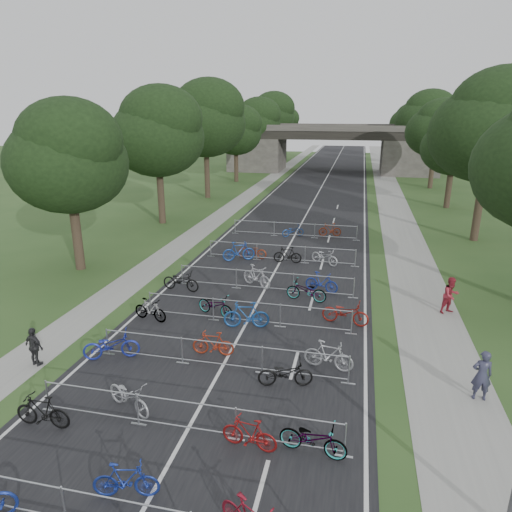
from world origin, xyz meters
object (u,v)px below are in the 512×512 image
at_px(pedestrian_c, 34,347).
at_px(pedestrian_a, 482,375).
at_px(bike_1, 126,481).
at_px(overpass_bridge, 331,148).
at_px(pedestrian_b, 451,296).

bearing_deg(pedestrian_c, pedestrian_a, -160.08).
bearing_deg(bike_1, pedestrian_a, -68.93).
height_order(bike_1, pedestrian_a, pedestrian_a).
bearing_deg(overpass_bridge, pedestrian_b, -79.93).
relative_size(pedestrian_a, pedestrian_b, 1.00).
height_order(pedestrian_a, pedestrian_b, pedestrian_a).
bearing_deg(pedestrian_b, bike_1, -159.58).
distance_m(pedestrian_b, pedestrian_c, 17.88).
bearing_deg(bike_1, pedestrian_c, 39.65).
distance_m(bike_1, pedestrian_a, 11.27).
xyz_separation_m(pedestrian_a, pedestrian_b, (0.20, 6.92, -0.00)).
bearing_deg(pedestrian_a, bike_1, 30.15).
bearing_deg(bike_1, overpass_bridge, -13.04).
relative_size(pedestrian_b, pedestrian_c, 1.16).
xyz_separation_m(overpass_bridge, pedestrian_c, (-6.80, -59.12, -2.77)).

